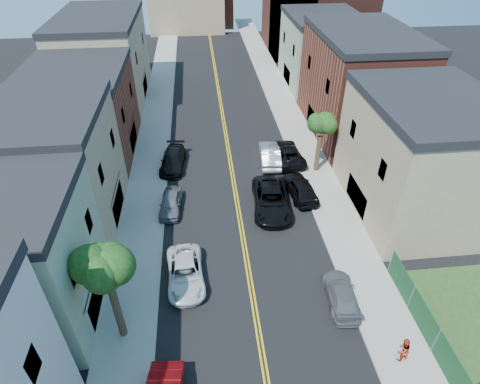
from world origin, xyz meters
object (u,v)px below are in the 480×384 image
object	(u,v)px
grey_car_right	(341,294)
dark_car_right_far	(287,153)
white_pickup	(186,273)
silver_car_right	(270,155)
black_car_left	(173,160)
black_car_right	(300,188)
grey_car_left	(171,203)
black_suv_lane	(271,200)
pedestrian_right	(403,350)

from	to	relation	value
grey_car_right	dark_car_right_far	bearing A→B (deg)	-85.25
white_pickup	silver_car_right	xyz separation A→B (m)	(8.07, 14.23, 0.13)
silver_car_right	black_car_left	bearing A→B (deg)	3.20
black_car_right	grey_car_left	bearing A→B (deg)	-2.96
silver_car_right	grey_car_right	bearing A→B (deg)	99.86
white_pickup	grey_car_left	distance (m)	7.85
black_car_left	grey_car_right	distance (m)	20.38
grey_car_right	black_suv_lane	world-z (taller)	black_suv_lane
white_pickup	black_car_right	size ratio (longest dim) A/B	1.04
black_car_right	black_suv_lane	bearing A→B (deg)	20.56
grey_car_left	pedestrian_right	size ratio (longest dim) A/B	2.46
white_pickup	black_car_left	size ratio (longest dim) A/B	0.99
white_pickup	grey_car_left	bearing A→B (deg)	95.64
grey_car_right	black_car_right	distance (m)	11.31
black_suv_lane	white_pickup	bearing A→B (deg)	-129.95
grey_car_right	black_suv_lane	size ratio (longest dim) A/B	0.70
black_car_right	dark_car_right_far	world-z (taller)	black_car_right
black_suv_lane	pedestrian_right	distance (m)	14.95
black_suv_lane	pedestrian_right	size ratio (longest dim) A/B	3.78
grey_car_right	silver_car_right	bearing A→B (deg)	-79.54
grey_car_right	silver_car_right	world-z (taller)	silver_car_right
black_car_right	black_suv_lane	world-z (taller)	black_suv_lane
black_car_left	dark_car_right_far	xyz separation A→B (m)	(11.00, 0.05, 0.04)
dark_car_right_far	black_car_right	bearing A→B (deg)	84.87
grey_car_right	dark_car_right_far	world-z (taller)	dark_car_right_far
black_car_right	white_pickup	bearing A→B (deg)	34.10
white_pickup	grey_car_left	xyz separation A→B (m)	(-1.23, 7.75, -0.01)
black_car_left	pedestrian_right	size ratio (longest dim) A/B	3.09
dark_car_right_far	grey_car_left	bearing A→B (deg)	26.16
white_pickup	silver_car_right	world-z (taller)	silver_car_right
white_pickup	black_car_right	bearing A→B (deg)	37.78
black_car_right	grey_car_right	bearing A→B (deg)	82.93
black_car_left	black_car_right	distance (m)	12.46
white_pickup	silver_car_right	size ratio (longest dim) A/B	1.00
grey_car_left	black_car_left	xyz separation A→B (m)	(0.00, 6.64, 0.05)
white_pickup	dark_car_right_far	xyz separation A→B (m)	(9.77, 14.44, 0.08)
pedestrian_right	white_pickup	bearing A→B (deg)	-47.52
black_car_left	black_car_right	bearing A→B (deg)	-21.86
black_car_left	white_pickup	bearing A→B (deg)	-78.97
grey_car_left	dark_car_right_far	world-z (taller)	dark_car_right_far
grey_car_right	black_suv_lane	bearing A→B (deg)	-69.52
dark_car_right_far	black_suv_lane	world-z (taller)	black_suv_lane
grey_car_right	dark_car_right_far	distance (m)	17.21
black_car_right	black_suv_lane	xyz separation A→B (m)	(-2.78, -1.45, 0.04)
white_pickup	dark_car_right_far	world-z (taller)	dark_car_right_far
black_suv_lane	grey_car_right	bearing A→B (deg)	-69.62
silver_car_right	pedestrian_right	distance (m)	21.62
pedestrian_right	silver_car_right	bearing A→B (deg)	-96.66
grey_car_left	black_car_left	size ratio (longest dim) A/B	0.79
grey_car_right	white_pickup	bearing A→B (deg)	-11.09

